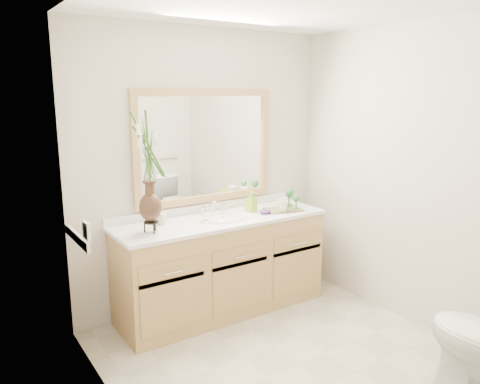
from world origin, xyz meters
TOP-DOWN VIEW (x-y plane):
  - floor at (0.00, 0.00)m, footprint 2.60×2.60m
  - wall_back at (0.00, 1.30)m, footprint 2.40×0.02m
  - wall_left at (-1.20, 0.00)m, footprint 0.02×2.60m
  - wall_right at (1.20, 0.00)m, footprint 0.02×2.60m
  - vanity at (0.00, 1.01)m, footprint 1.80×0.55m
  - counter at (0.00, 1.01)m, footprint 1.84×0.57m
  - sink at (0.00, 1.00)m, footprint 0.38×0.34m
  - mirror at (0.00, 1.28)m, footprint 1.32×0.04m
  - switch_plate at (-1.19, 0.76)m, footprint 0.02×0.12m
  - door at (-0.30, -1.29)m, footprint 0.80×0.03m
  - flower_vase at (-0.66, 0.96)m, footprint 0.20×0.20m
  - tumbler at (-0.50, 1.11)m, footprint 0.07×0.07m
  - soap_dish at (-0.17, 0.99)m, footprint 0.09×0.09m
  - soap_bottle at (0.33, 1.06)m, footprint 0.09×0.10m
  - purple_dish at (0.39, 0.93)m, footprint 0.11×0.09m
  - tray at (0.59, 0.93)m, footprint 0.36×0.28m
  - mug_left at (0.54, 0.87)m, footprint 0.12×0.12m
  - mug_right at (0.61, 0.97)m, footprint 0.12×0.12m
  - goblet_front at (0.68, 0.86)m, footprint 0.06×0.06m
  - goblet_back at (0.72, 1.01)m, footprint 0.07×0.07m

SIDE VIEW (x-z plane):
  - floor at x=0.00m, z-range 0.00..0.00m
  - vanity at x=0.00m, z-range 0.00..0.80m
  - sink at x=0.00m, z-range 0.66..0.89m
  - counter at x=0.00m, z-range 0.80..0.83m
  - tray at x=0.59m, z-range 0.83..0.85m
  - soap_dish at x=-0.17m, z-range 0.83..0.85m
  - purple_dish at x=0.39m, z-range 0.83..0.87m
  - tumbler at x=-0.50m, z-range 0.83..0.92m
  - mug_right at x=0.61m, z-range 0.85..0.94m
  - mug_left at x=0.54m, z-range 0.85..0.94m
  - soap_bottle at x=0.33m, z-range 0.83..0.99m
  - goblet_front at x=0.68m, z-range 0.87..1.00m
  - goblet_back at x=0.72m, z-range 0.87..1.03m
  - switch_plate at x=-1.19m, z-range 0.92..1.04m
  - door at x=-0.30m, z-range 0.00..2.00m
  - wall_back at x=0.00m, z-range 0.00..2.40m
  - wall_left at x=-1.20m, z-range 0.00..2.40m
  - wall_right at x=1.20m, z-range 0.00..2.40m
  - flower_vase at x=-0.66m, z-range 0.98..1.79m
  - mirror at x=0.00m, z-range 0.92..1.89m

